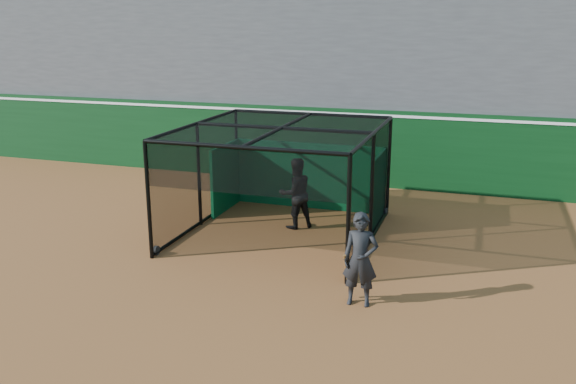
% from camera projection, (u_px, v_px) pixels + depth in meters
% --- Properties ---
extents(ground, '(120.00, 120.00, 0.00)m').
position_uv_depth(ground, '(228.00, 277.00, 12.83)').
color(ground, brown).
rests_on(ground, ground).
extents(outfield_wall, '(50.00, 0.50, 2.50)m').
position_uv_depth(outfield_wall, '(330.00, 144.00, 20.27)').
color(outfield_wall, black).
rests_on(outfield_wall, ground).
extents(grandstand, '(50.00, 7.85, 8.95)m').
position_uv_depth(grandstand, '(356.00, 42.00, 22.87)').
color(grandstand, '#4C4C4F').
rests_on(grandstand, ground).
extents(batting_cage, '(4.63, 5.13, 2.71)m').
position_uv_depth(batting_cage, '(282.00, 182.00, 15.17)').
color(batting_cage, black).
rests_on(batting_cage, ground).
extents(batter, '(1.14, 1.12, 1.85)m').
position_uv_depth(batter, '(296.00, 193.00, 15.74)').
color(batter, black).
rests_on(batter, ground).
extents(on_deck_player, '(0.69, 0.48, 1.81)m').
position_uv_depth(on_deck_player, '(360.00, 260.00, 11.38)').
color(on_deck_player, black).
rests_on(on_deck_player, ground).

